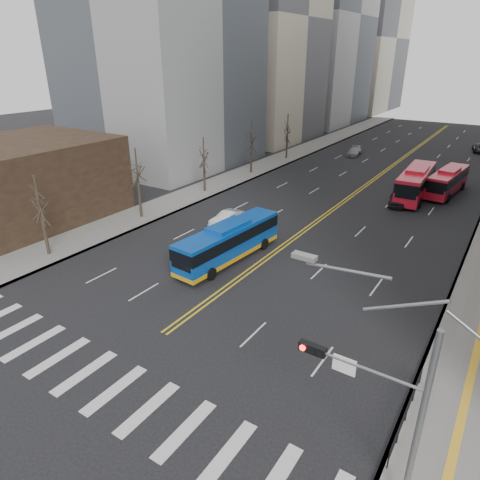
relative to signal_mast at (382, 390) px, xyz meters
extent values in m
plane|color=black|center=(-13.77, -2.00, -4.86)|extent=(220.00, 220.00, 0.00)
cube|color=gray|center=(-30.27, 43.00, -4.78)|extent=(5.00, 130.00, 0.15)
cube|color=silver|center=(-22.04, -2.00, -4.85)|extent=(0.70, 4.00, 0.01)
cube|color=silver|center=(-19.67, -2.00, -4.85)|extent=(0.70, 4.00, 0.01)
cube|color=silver|center=(-17.31, -2.00, -4.85)|extent=(0.70, 4.00, 0.01)
cube|color=silver|center=(-14.95, -2.00, -4.85)|extent=(0.70, 4.00, 0.01)
cube|color=silver|center=(-12.58, -2.00, -4.85)|extent=(0.70, 4.00, 0.01)
cube|color=silver|center=(-10.22, -2.00, -4.85)|extent=(0.70, 4.00, 0.01)
cube|color=silver|center=(-7.86, -2.00, -4.85)|extent=(0.70, 4.00, 0.01)
cube|color=silver|center=(-5.49, -2.00, -4.85)|extent=(0.70, 4.00, 0.01)
cube|color=gold|center=(-13.97, 53.00, -4.85)|extent=(0.15, 100.00, 0.01)
cube|color=gold|center=(-13.57, 53.00, -4.85)|extent=(0.15, 100.00, 0.01)
cube|color=#AFA38D|center=(-44.77, 64.00, 17.14)|extent=(22.00, 22.00, 44.00)
cube|color=gray|center=(-43.77, 91.00, 19.14)|extent=(20.00, 26.00, 48.00)
cube|color=#AFA38D|center=(-42.77, 123.00, 15.14)|extent=(18.00, 30.00, 40.00)
cube|color=black|center=(-39.77, 10.00, -0.86)|extent=(14.00, 18.00, 8.00)
cylinder|color=gray|center=(1.43, 0.00, -0.86)|extent=(0.24, 0.24, 8.00)
cylinder|color=gray|center=(-0.82, 0.00, 0.64)|extent=(4.50, 0.12, 0.12)
cube|color=black|center=(-2.77, 0.00, 0.64)|extent=(1.10, 0.28, 0.38)
cylinder|color=#FF190C|center=(-3.12, -0.16, 0.64)|extent=(0.24, 0.08, 0.24)
cylinder|color=black|center=(-2.77, -0.16, 0.64)|extent=(0.24, 0.08, 0.24)
cylinder|color=black|center=(-2.42, -0.16, 0.64)|extent=(0.24, 0.08, 0.24)
cube|color=white|center=(-1.47, 0.00, 0.44)|extent=(0.90, 0.06, 0.70)
cube|color=#999993|center=(-3.37, 0.00, 4.44)|extent=(0.90, 0.35, 0.18)
cube|color=black|center=(0.53, 4.00, -3.71)|extent=(0.04, 6.00, 0.04)
cylinder|color=black|center=(0.53, 1.00, -4.21)|extent=(0.06, 0.06, 1.00)
cylinder|color=black|center=(0.53, 2.50, -4.21)|extent=(0.06, 0.06, 1.00)
cylinder|color=black|center=(0.53, 4.00, -4.21)|extent=(0.06, 0.06, 1.00)
cylinder|color=black|center=(0.53, 5.50, -4.21)|extent=(0.06, 0.06, 1.00)
cylinder|color=black|center=(0.53, 7.00, -4.21)|extent=(0.06, 0.06, 1.00)
cylinder|color=#31261E|center=(-29.77, 6.00, -2.98)|extent=(0.28, 0.28, 3.75)
cylinder|color=#31261E|center=(-29.77, 17.00, -2.91)|extent=(0.28, 0.28, 3.90)
cylinder|color=#31261E|center=(-29.77, 28.00, -3.06)|extent=(0.28, 0.28, 3.60)
cylinder|color=#31261E|center=(-29.77, 39.00, -2.86)|extent=(0.28, 0.28, 4.00)
cylinder|color=#31261E|center=(-29.77, 50.00, -2.96)|extent=(0.28, 0.28, 3.80)
cube|color=#0B42A5|center=(-16.32, 13.81, -3.20)|extent=(3.19, 11.23, 2.60)
cube|color=black|center=(-16.32, 13.81, -2.67)|extent=(3.25, 11.25, 0.95)
cube|color=#0B42A5|center=(-16.32, 13.81, -1.80)|extent=(2.15, 4.01, 0.40)
cube|color=orange|center=(-16.32, 13.81, -4.31)|extent=(3.25, 11.25, 0.35)
cylinder|color=black|center=(-17.75, 10.37, -4.36)|extent=(0.38, 1.02, 1.00)
cylinder|color=black|center=(-15.45, 10.19, -4.36)|extent=(0.38, 1.02, 1.00)
cylinder|color=black|center=(-17.18, 17.44, -4.36)|extent=(0.38, 1.02, 1.00)
cylinder|color=black|center=(-14.88, 17.26, -4.36)|extent=(0.38, 1.02, 1.00)
cube|color=red|center=(-4.31, 43.66, -3.22)|extent=(3.29, 10.20, 2.56)
cube|color=black|center=(-4.31, 43.66, -2.70)|extent=(3.35, 10.22, 0.93)
cube|color=red|center=(-4.31, 43.66, -1.84)|extent=(2.17, 3.67, 0.40)
cylinder|color=black|center=(-5.77, 40.59, -4.36)|extent=(0.40, 1.03, 1.00)
cylinder|color=black|center=(-3.51, 40.35, -4.36)|extent=(0.40, 1.03, 1.00)
cylinder|color=black|center=(-5.12, 46.96, -4.36)|extent=(0.40, 1.03, 1.00)
cylinder|color=black|center=(-2.85, 46.73, -4.36)|extent=(0.40, 1.03, 1.00)
cube|color=red|center=(-7.33, 40.07, -3.00)|extent=(3.14, 11.64, 3.01)
cube|color=black|center=(-7.33, 40.07, -2.43)|extent=(3.20, 11.67, 1.07)
cube|color=red|center=(-7.33, 40.07, -1.40)|extent=(2.28, 4.13, 0.40)
cylinder|color=black|center=(-8.47, 36.33, -4.36)|extent=(0.34, 1.01, 1.00)
cylinder|color=black|center=(-5.85, 36.44, -4.36)|extent=(0.34, 1.01, 1.00)
cylinder|color=black|center=(-8.80, 43.70, -4.36)|extent=(0.34, 1.01, 1.00)
cylinder|color=black|center=(-6.19, 43.82, -4.36)|extent=(0.34, 1.01, 1.00)
imported|color=silver|center=(-20.94, 20.30, -4.15)|extent=(2.14, 4.44, 1.40)
imported|color=black|center=(-8.19, 36.05, -4.08)|extent=(2.59, 4.79, 1.55)
imported|color=#949498|center=(-21.32, 58.76, -4.18)|extent=(2.60, 4.88, 1.35)
imported|color=black|center=(-3.65, 73.35, -4.17)|extent=(3.06, 5.22, 1.36)
camera|label=1|loc=(2.26, -12.79, 11.12)|focal=32.00mm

